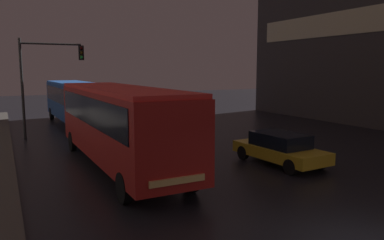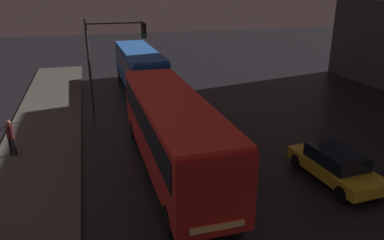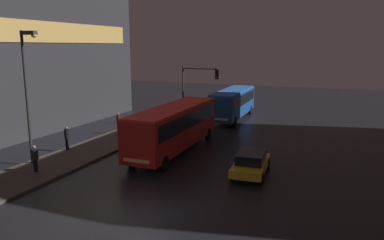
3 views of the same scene
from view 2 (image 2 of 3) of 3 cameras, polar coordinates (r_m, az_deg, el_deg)
sidewalk_left at (r=16.81m, az=-23.45°, el=-9.70°), size 4.00×48.00×0.15m
bus_near at (r=16.20m, az=-2.99°, el=-1.04°), size 2.80×11.48×3.44m
bus_far at (r=29.48m, az=-8.03°, el=8.24°), size 2.83×10.34×3.21m
car_taxi at (r=17.12m, az=21.01°, el=-6.34°), size 2.17×4.51×1.39m
pedestrian_near at (r=19.76m, az=-25.92°, el=-2.06°), size 0.41×0.41×1.78m
traffic_light_main at (r=24.11m, az=-12.45°, el=10.45°), size 3.72×0.35×5.99m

